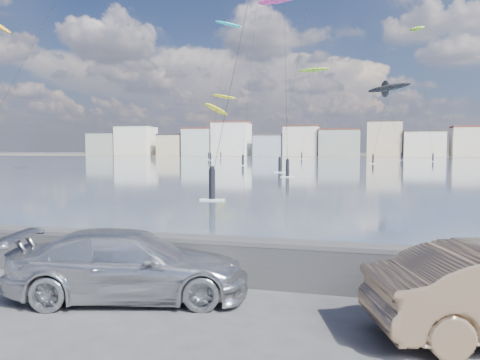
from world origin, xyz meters
name	(u,v)px	position (x,y,z in m)	size (l,w,h in m)	color
ground	(121,325)	(0.00, 0.00, 0.00)	(700.00, 700.00, 0.00)	#333335
bay_water	(345,163)	(0.00, 91.50, 0.01)	(500.00, 177.00, 0.00)	#39485F
far_shore_strip	(356,156)	(0.00, 200.00, 0.01)	(500.00, 60.00, 0.00)	#4C473D
seawall	(182,256)	(0.00, 2.70, 0.58)	(400.00, 0.36, 1.08)	#28282B
far_buildings	(359,141)	(1.31, 186.00, 6.03)	(240.79, 13.26, 14.60)	gray
car_silver	(131,265)	(-0.52, 1.34, 0.67)	(1.88, 4.63, 1.35)	#B6B7BC
kitesurfer_1	(389,89)	(8.64, 99.62, 15.94)	(9.13, 11.58, 17.66)	black
kitesurfer_2	(385,90)	(9.33, 138.05, 20.24)	(5.95, 20.19, 23.05)	black
kitesurfer_5	(314,71)	(-11.68, 138.09, 26.77)	(11.13, 12.99, 27.70)	#8CD826
kitesurfer_7	(284,1)	(-6.64, 54.99, 22.33)	(7.43, 16.93, 24.54)	#E5338C
kitesurfer_8	(224,97)	(-44.87, 153.57, 21.24)	(9.21, 11.55, 22.97)	yellow
kitesurfer_9	(216,110)	(-40.65, 131.07, 14.97)	(7.35, 15.44, 17.49)	yellow
kitesurfer_15	(228,27)	(-33.19, 119.18, 36.55)	(8.04, 12.09, 38.65)	#19BFBF
kitesurfer_17	(417,30)	(15.90, 119.33, 32.52)	(6.44, 13.46, 34.76)	#8CD826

